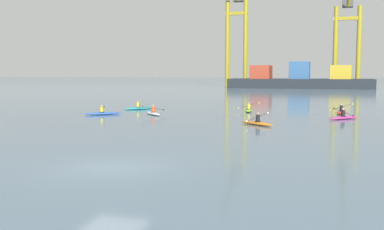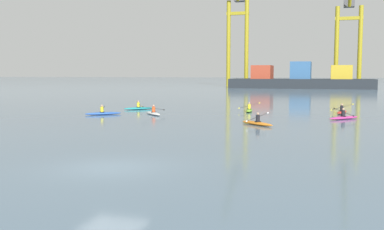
{
  "view_description": "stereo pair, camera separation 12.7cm",
  "coord_description": "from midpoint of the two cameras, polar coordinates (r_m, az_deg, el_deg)",
  "views": [
    {
      "loc": [
        8.24,
        -16.14,
        3.86
      ],
      "look_at": [
        -1.74,
        17.04,
        0.6
      ],
      "focal_mm": 41.53,
      "sensor_mm": 36.0,
      "label": 1
    },
    {
      "loc": [
        8.36,
        -16.11,
        3.86
      ],
      "look_at": [
        -1.74,
        17.04,
        0.6
      ],
      "focal_mm": 41.53,
      "sensor_mm": 36.0,
      "label": 2
    }
  ],
  "objects": [
    {
      "name": "ground_plane",
      "position": [
        18.54,
        -10.34,
        -6.73
      ],
      "size": [
        800.0,
        800.0,
        0.0
      ],
      "primitive_type": "plane",
      "color": "slate"
    },
    {
      "name": "container_barge",
      "position": [
        118.96,
        13.59,
        4.43
      ],
      "size": [
        36.2,
        10.74,
        6.85
      ],
      "color": "#1E2328",
      "rests_on": "ground"
    },
    {
      "name": "gantry_crane_west",
      "position": [
        131.41,
        5.61,
        11.26
      ],
      "size": [
        6.55,
        21.67,
        34.84
      ],
      "color": "olive",
      "rests_on": "ground"
    },
    {
      "name": "gantry_crane_west_mid",
      "position": [
        129.59,
        19.32,
        10.52
      ],
      "size": [
        7.27,
        18.11,
        36.06
      ],
      "color": "olive",
      "rests_on": "ground"
    },
    {
      "name": "kayak_red",
      "position": [
        45.2,
        18.56,
        0.42
      ],
      "size": [
        2.16,
        3.45,
        1.01
      ],
      "color": "red",
      "rests_on": "ground"
    },
    {
      "name": "kayak_orange",
      "position": [
        33.57,
        8.25,
        -0.99
      ],
      "size": [
        2.95,
        2.7,
        0.95
      ],
      "color": "orange",
      "rests_on": "ground"
    },
    {
      "name": "kayak_blue",
      "position": [
        42.17,
        -11.48,
        0.25
      ],
      "size": [
        3.0,
        2.63,
        0.95
      ],
      "color": "#2856B2",
      "rests_on": "ground"
    },
    {
      "name": "kayak_lime",
      "position": [
        45.3,
        7.23,
        0.66
      ],
      "size": [
        2.22,
        3.44,
        0.97
      ],
      "color": "#7ABC2D",
      "rests_on": "ground"
    },
    {
      "name": "kayak_white",
      "position": [
        41.54,
        -5.11,
        0.26
      ],
      "size": [
        2.69,
        2.96,
        0.95
      ],
      "color": "silver",
      "rests_on": "ground"
    },
    {
      "name": "kayak_teal",
      "position": [
        47.75,
        -6.93,
        0.91
      ],
      "size": [
        2.96,
        2.68,
        0.95
      ],
      "color": "teal",
      "rests_on": "ground"
    },
    {
      "name": "kayak_magenta",
      "position": [
        39.5,
        18.79,
        -0.27
      ],
      "size": [
        2.74,
        2.92,
        0.95
      ],
      "color": "#C13384",
      "rests_on": "ground"
    }
  ]
}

